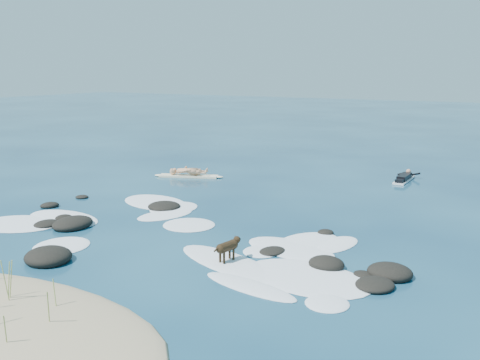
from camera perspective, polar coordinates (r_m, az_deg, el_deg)
The scene contains 6 objects.
ground at distance 18.85m, azimuth -4.29°, elevation -5.05°, with size 160.00×160.00×0.00m, color #0A2642.
reef_rocks at distance 17.43m, azimuth -8.70°, elevation -6.22°, with size 14.80×8.20×0.53m.
breaking_foam at distance 17.94m, azimuth -6.08°, elevation -5.93°, with size 14.69×8.44×0.12m.
standing_surfer_rig at distance 27.33m, azimuth -5.54°, elevation 1.97°, with size 3.47×1.66×2.05m.
paddling_surfer_rig at distance 27.63m, azimuth 17.13°, elevation 0.23°, with size 1.18×2.61×0.45m.
dog at distance 15.35m, azimuth -1.26°, elevation -7.09°, with size 0.44×1.15×0.73m.
Camera 1 is at (9.99, -15.02, 5.46)m, focal length 40.00 mm.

